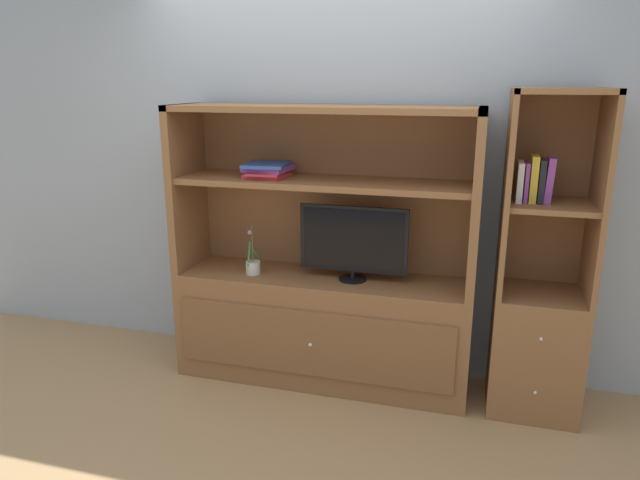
{
  "coord_description": "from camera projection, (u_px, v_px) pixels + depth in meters",
  "views": [
    {
      "loc": [
        0.91,
        -2.87,
        1.88
      ],
      "look_at": [
        0.0,
        0.35,
        0.95
      ],
      "focal_mm": 32.1,
      "sensor_mm": 36.0,
      "label": 1
    }
  ],
  "objects": [
    {
      "name": "magazine_stack",
      "position": [
        268.0,
        170.0,
        3.5
      ],
      "size": [
        0.28,
        0.32,
        0.09
      ],
      "color": "red",
      "rests_on": "media_console"
    },
    {
      "name": "upright_book_row",
      "position": [
        534.0,
        180.0,
        3.1
      ],
      "size": [
        0.19,
        0.17,
        0.25
      ],
      "color": "silver",
      "rests_on": "bookshelf_tall"
    },
    {
      "name": "potted_plant",
      "position": [
        253.0,
        266.0,
        3.62
      ],
      "size": [
        0.09,
        0.11,
        0.32
      ],
      "color": "beige",
      "rests_on": "media_console"
    },
    {
      "name": "painted_rear_wall",
      "position": [
        337.0,
        157.0,
        3.73
      ],
      "size": [
        6.0,
        0.1,
        2.8
      ],
      "primitive_type": "cube",
      "color": "#9EA8B2",
      "rests_on": "ground_plane"
    },
    {
      "name": "media_console",
      "position": [
        322.0,
        300.0,
        3.64
      ],
      "size": [
        1.85,
        0.52,
        1.74
      ],
      "color": "brown",
      "rests_on": "ground_plane"
    },
    {
      "name": "bookshelf_tall",
      "position": [
        539.0,
        312.0,
        3.29
      ],
      "size": [
        0.5,
        0.48,
        1.85
      ],
      "color": "brown",
      "rests_on": "ground_plane"
    },
    {
      "name": "ground_plane",
      "position": [
        304.0,
        408.0,
        3.41
      ],
      "size": [
        8.0,
        8.0,
        0.0
      ],
      "primitive_type": "plane",
      "color": "tan"
    },
    {
      "name": "tv_monitor",
      "position": [
        353.0,
        241.0,
        3.46
      ],
      "size": [
        0.66,
        0.17,
        0.46
      ],
      "color": "black",
      "rests_on": "media_console"
    }
  ]
}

